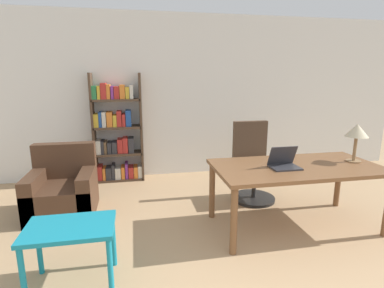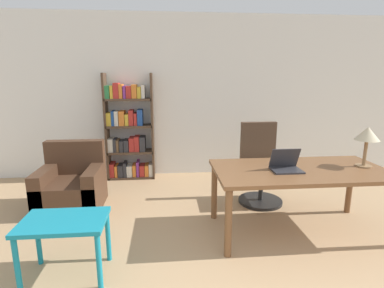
# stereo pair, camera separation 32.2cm
# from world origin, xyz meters

# --- Properties ---
(wall_back) EXTENTS (8.00, 0.06, 2.70)m
(wall_back) POSITION_xyz_m (0.00, 4.53, 1.35)
(wall_back) COLOR white
(wall_back) RESTS_ON ground_plane
(desk) EXTENTS (1.84, 0.92, 0.73)m
(desk) POSITION_xyz_m (0.83, 2.32, 0.65)
(desk) COLOR brown
(desk) RESTS_ON ground_plane
(laptop) EXTENTS (0.31, 0.23, 0.23)m
(laptop) POSITION_xyz_m (0.65, 2.28, 0.78)
(laptop) COLOR #2D2D33
(laptop) RESTS_ON desk
(table_lamp) EXTENTS (0.25, 0.25, 0.44)m
(table_lamp) POSITION_xyz_m (1.55, 2.34, 1.07)
(table_lamp) COLOR olive
(table_lamp) RESTS_ON desk
(office_chair) EXTENTS (0.59, 0.59, 1.08)m
(office_chair) POSITION_xyz_m (0.68, 3.20, 0.47)
(office_chair) COLOR black
(office_chair) RESTS_ON ground_plane
(side_table_blue) EXTENTS (0.69, 0.47, 0.53)m
(side_table_blue) POSITION_xyz_m (-1.46, 1.76, 0.44)
(side_table_blue) COLOR teal
(side_table_blue) RESTS_ON ground_plane
(armchair) EXTENTS (0.77, 0.75, 0.84)m
(armchair) POSITION_xyz_m (-1.83, 3.21, 0.28)
(armchair) COLOR #472D1E
(armchair) RESTS_ON ground_plane
(bookshelf) EXTENTS (0.78, 0.28, 1.74)m
(bookshelf) POSITION_xyz_m (-1.20, 4.34, 0.78)
(bookshelf) COLOR #4C3828
(bookshelf) RESTS_ON ground_plane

